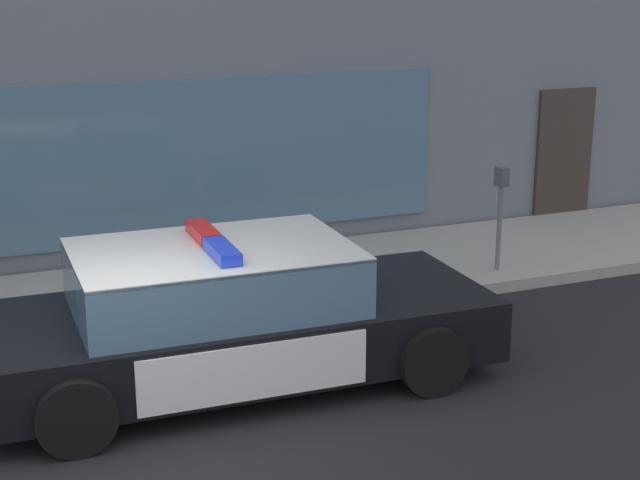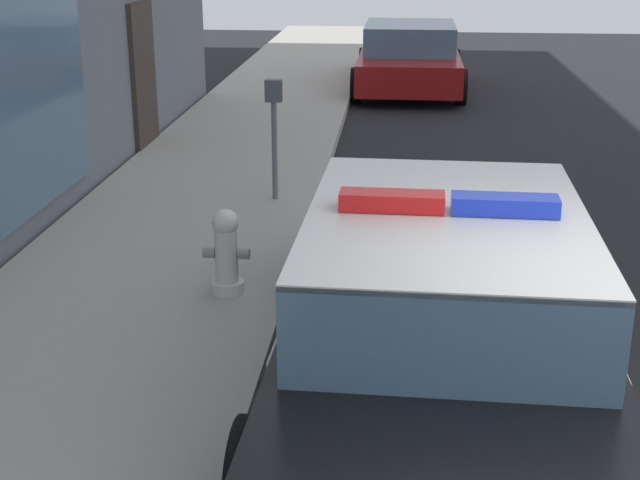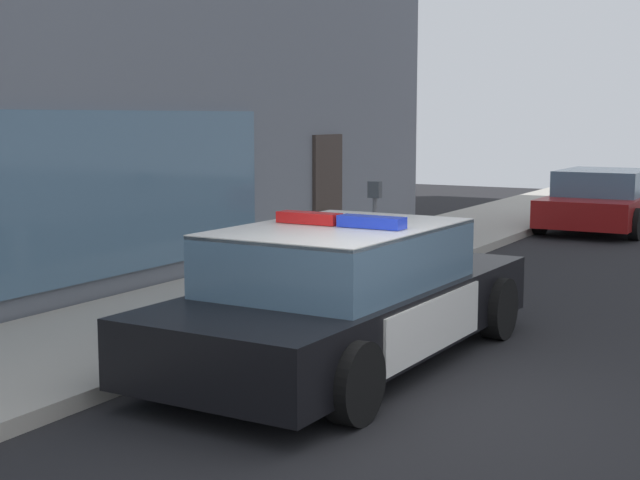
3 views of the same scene
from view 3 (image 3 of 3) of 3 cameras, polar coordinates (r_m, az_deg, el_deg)
The scene contains 6 objects.
ground at distance 7.62m, azimuth 4.90°, elevation -10.93°, with size 48.00×48.00×0.00m, color black.
sidewalk at distance 9.65m, azimuth -15.64°, elevation -6.72°, with size 48.00×2.63×0.15m, color #A39E93.
police_cruiser at distance 9.07m, azimuth 1.65°, elevation -3.43°, with size 5.04×2.24×1.49m.
fire_hydrant at distance 11.11m, azimuth -2.90°, elevation -2.31°, with size 0.34×0.39×0.73m.
car_down_street at distance 20.63m, azimuth 17.13°, elevation 2.36°, with size 4.27×2.12×1.29m.
parking_meter at distance 13.40m, azimuth 3.40°, elevation 1.90°, with size 0.12×0.18×1.34m.
Camera 3 is at (-6.60, -2.95, 2.43)m, focal length 51.68 mm.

